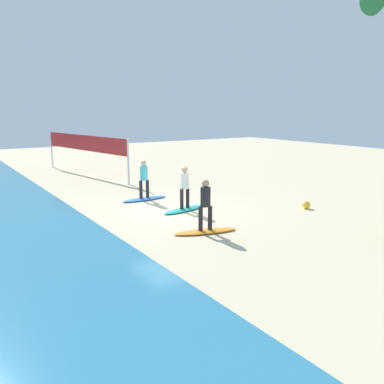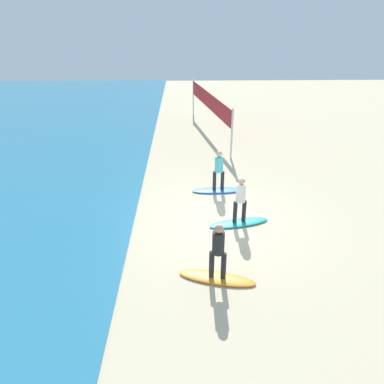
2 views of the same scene
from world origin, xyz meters
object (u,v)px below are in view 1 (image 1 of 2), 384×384
at_px(surfboard_blue, 144,199).
at_px(beach_ball, 306,205).
at_px(surfboard_orange, 205,231).
at_px(surfer_orange, 205,201).
at_px(surfer_teal, 185,184).
at_px(surfer_blue, 144,176).
at_px(surfboard_teal, 185,209).
at_px(volleyball_net, 84,145).

height_order(surfboard_blue, beach_ball, beach_ball).
bearing_deg(surfboard_orange, surfboard_blue, -80.86).
bearing_deg(surfboard_orange, surfer_orange, -165.32).
height_order(surfboard_orange, surfboard_blue, same).
xyz_separation_m(surfer_orange, surfer_teal, (2.87, -1.00, 0.00)).
distance_m(surfer_teal, surfer_blue, 2.60).
bearing_deg(surfboard_teal, surfboard_blue, -92.13).
xyz_separation_m(surfer_teal, beach_ball, (-2.35, -4.21, -0.88)).
xyz_separation_m(surfboard_orange, beach_ball, (0.51, -5.21, 0.11)).
xyz_separation_m(surfboard_teal, surfer_teal, (0.00, -0.00, 0.99)).
bearing_deg(surfer_teal, surfer_orange, 160.74).
xyz_separation_m(surfboard_blue, surfer_blue, (-0.00, 0.00, 0.99)).
distance_m(surfboard_orange, beach_ball, 5.24).
relative_size(surfer_teal, beach_ball, 5.24).
relative_size(surfboard_blue, volleyball_net, 0.23).
bearing_deg(surfboard_blue, surfer_blue, 87.76).
relative_size(surfboard_orange, surfer_teal, 1.28).
bearing_deg(beach_ball, surfer_teal, 60.79).
relative_size(surfboard_orange, surfboard_blue, 1.00).
height_order(surfboard_teal, volleyball_net, volleyball_net).
relative_size(surfer_orange, surfer_teal, 1.00).
bearing_deg(surfboard_orange, surfer_teal, -94.58).
xyz_separation_m(surfer_teal, surfboard_blue, (2.56, 0.48, -0.99)).
relative_size(surfboard_orange, surfboard_teal, 1.00).
distance_m(surfer_orange, volleyball_net, 13.69).
bearing_deg(surfer_orange, surfboard_orange, 90.00).
relative_size(surfboard_teal, beach_ball, 6.71).
distance_m(surfboard_teal, volleyball_net, 10.92).
relative_size(surfer_orange, volleyball_net, 0.18).
bearing_deg(beach_ball, surfboard_orange, 95.64).
bearing_deg(surfer_blue, beach_ball, -136.36).
xyz_separation_m(surfboard_orange, surfboard_teal, (2.87, -1.00, 0.00)).
distance_m(surfboard_teal, surfer_teal, 0.99).
height_order(surfer_teal, volleyball_net, volleyball_net).
xyz_separation_m(surfer_blue, beach_ball, (-4.92, -4.69, -0.88)).
bearing_deg(surfboard_blue, volleyball_net, -93.49).
height_order(surfer_teal, surfer_blue, same).
height_order(surfboard_orange, surfer_orange, surfer_orange).
bearing_deg(volleyball_net, surfer_teal, -178.42).
bearing_deg(surfer_teal, beach_ball, -119.21).
bearing_deg(volleyball_net, surfboard_teal, -178.42).
xyz_separation_m(surfer_orange, volleyball_net, (13.65, -0.71, 0.75)).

